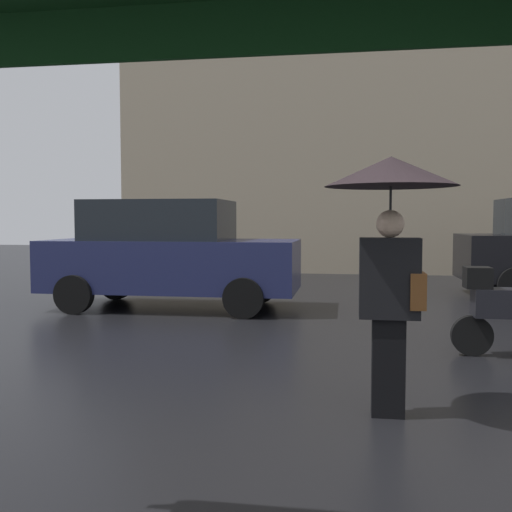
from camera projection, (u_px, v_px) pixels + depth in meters
The scene contains 3 objects.
pedestrian_with_umbrella at pixel (391, 212), 4.43m from camera, with size 1.02×1.02×2.02m.
parked_scooter at pixel (512, 308), 6.43m from camera, with size 1.39×0.32×1.23m.
parked_car_right at pixel (169, 253), 10.03m from camera, with size 4.34×1.94×1.87m.
Camera 1 is at (-0.55, -2.94, 1.54)m, focal length 40.46 mm.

